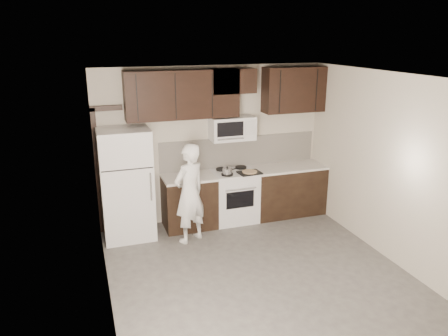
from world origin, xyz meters
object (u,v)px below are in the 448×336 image
stove (234,196)px  microwave (232,128)px  refrigerator (126,184)px  person (190,193)px

stove → microwave: 1.20m
microwave → refrigerator: bearing=-174.9°
person → stove: bearing=-179.0°
microwave → refrigerator: size_ratio=0.42×
microwave → person: (-0.94, -0.65, -0.85)m
stove → microwave: bearing=90.1°
stove → refrigerator: size_ratio=0.52×
refrigerator → person: bearing=-27.8°
stove → person: person is taller
person → refrigerator: bearing=-56.4°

